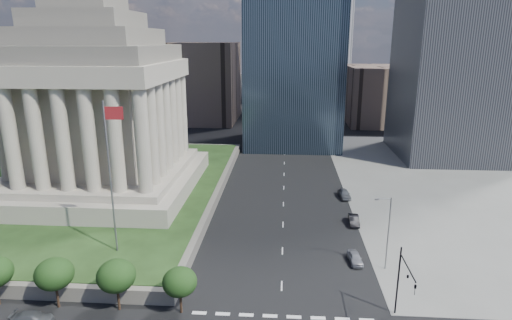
# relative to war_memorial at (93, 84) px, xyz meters

# --- Properties ---
(ground) EXTENTS (500.00, 500.00, 0.00)m
(ground) POSITION_rel_war_memorial_xyz_m (34.00, 52.00, -21.40)
(ground) COLOR black
(ground) RESTS_ON ground
(sidewalk_ne) EXTENTS (68.00, 90.00, 0.03)m
(sidewalk_ne) POSITION_rel_war_memorial_xyz_m (80.00, 12.00, -21.38)
(sidewalk_ne) COLOR slate
(sidewalk_ne) RESTS_ON ground
(plaza_terrace) EXTENTS (66.00, 70.00, 1.80)m
(plaza_terrace) POSITION_rel_war_memorial_xyz_m (-11.00, 2.00, -20.50)
(plaza_terrace) COLOR #5F5951
(plaza_terrace) RESTS_ON ground
(plaza_lawn) EXTENTS (64.00, 68.00, 0.10)m
(plaza_lawn) POSITION_rel_war_memorial_xyz_m (-11.00, 2.00, -19.55)
(plaza_lawn) COLOR #1D3114
(plaza_lawn) RESTS_ON plaza_terrace
(war_memorial) EXTENTS (34.00, 34.00, 39.00)m
(war_memorial) POSITION_rel_war_memorial_xyz_m (0.00, 0.00, 0.00)
(war_memorial) COLOR gray
(war_memorial) RESTS_ON plaza_lawn
(flagpole) EXTENTS (2.52, 0.24, 20.00)m
(flagpole) POSITION_rel_war_memorial_xyz_m (12.17, -24.00, -8.29)
(flagpole) COLOR slate
(flagpole) RESTS_ON plaza_lawn
(midrise_glass) EXTENTS (26.00, 26.00, 60.00)m
(midrise_glass) POSITION_rel_war_memorial_xyz_m (36.00, 47.00, 8.60)
(midrise_glass) COLOR black
(midrise_glass) RESTS_ON ground
(building_filler_ne) EXTENTS (20.00, 30.00, 20.00)m
(building_filler_ne) POSITION_rel_war_memorial_xyz_m (66.00, 82.00, -11.40)
(building_filler_ne) COLOR brown
(building_filler_ne) RESTS_ON ground
(building_filler_nw) EXTENTS (24.00, 30.00, 28.00)m
(building_filler_nw) POSITION_rel_war_memorial_xyz_m (4.00, 82.00, -7.40)
(building_filler_nw) COLOR brown
(building_filler_nw) RESTS_ON ground
(traffic_signal_ne) EXTENTS (0.30, 5.74, 8.00)m
(traffic_signal_ne) POSITION_rel_war_memorial_xyz_m (46.50, -34.30, -16.15)
(traffic_signal_ne) COLOR black
(traffic_signal_ne) RESTS_ON ground
(street_lamp_north) EXTENTS (2.13, 0.22, 10.00)m
(street_lamp_north) POSITION_rel_war_memorial_xyz_m (47.33, -23.00, -15.74)
(street_lamp_north) COLOR slate
(street_lamp_north) RESTS_ON ground
(suv_grey) EXTENTS (4.45, 1.97, 1.27)m
(suv_grey) POSITION_rel_war_memorial_xyz_m (7.77, -37.00, -20.77)
(suv_grey) COLOR #4F5356
(suv_grey) RESTS_ON ground
(parked_sedan_near) EXTENTS (4.13, 1.93, 1.37)m
(parked_sedan_near) POSITION_rel_war_memorial_xyz_m (43.80, -21.56, -20.72)
(parked_sedan_near) COLOR #92949A
(parked_sedan_near) RESTS_ON ground
(parked_sedan_mid) EXTENTS (1.66, 4.37, 1.42)m
(parked_sedan_mid) POSITION_rel_war_memorial_xyz_m (45.50, -9.03, -20.69)
(parked_sedan_mid) COLOR black
(parked_sedan_mid) RESTS_ON ground
(parked_sedan_far) EXTENTS (4.82, 2.36, 1.58)m
(parked_sedan_far) POSITION_rel_war_memorial_xyz_m (45.50, 3.06, -20.61)
(parked_sedan_far) COLOR #57595E
(parked_sedan_far) RESTS_ON ground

